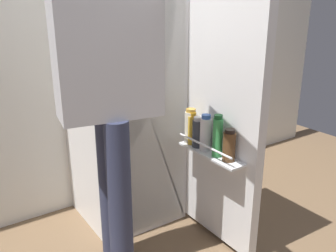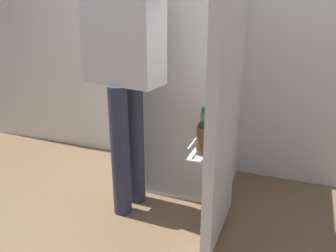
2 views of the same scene
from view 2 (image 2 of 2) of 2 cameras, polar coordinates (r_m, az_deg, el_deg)
The scene contains 4 objects.
ground_plane at distance 2.52m, azimuth 0.30°, elevation -14.01°, with size 5.13×5.13×0.00m, color brown.
kitchen_wall at distance 2.90m, azimuth 6.44°, elevation 16.08°, with size 4.40×0.10×2.41m, color silver.
refrigerator at distance 2.58m, azimuth 4.61°, elevation 6.91°, with size 0.64×1.15×1.64m.
person at distance 2.26m, azimuth -6.57°, elevation 11.31°, with size 0.59×0.85×1.75m.
Camera 2 is at (0.70, -1.94, 1.44)m, focal length 39.72 mm.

